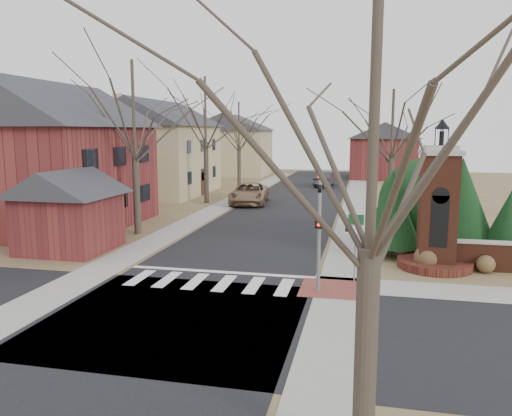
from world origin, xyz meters
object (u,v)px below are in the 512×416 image
(distant_car, at_px, (324,179))
(pickup_truck, at_px, (249,193))
(traffic_signal_pole, at_px, (319,224))
(sign_post, at_px, (355,235))
(brick_gate_monument, at_px, (437,219))

(distant_car, bearing_deg, pickup_truck, 74.69)
(pickup_truck, xyz_separation_m, distant_car, (5.00, 14.48, -0.05))
(traffic_signal_pole, relative_size, sign_post, 1.64)
(brick_gate_monument, relative_size, pickup_truck, 1.05)
(pickup_truck, distance_m, distant_car, 15.32)
(pickup_truck, bearing_deg, brick_gate_monument, -60.45)
(brick_gate_monument, xyz_separation_m, distant_car, (-7.40, 31.78, -1.36))
(brick_gate_monument, bearing_deg, distant_car, 103.11)
(brick_gate_monument, bearing_deg, pickup_truck, 125.64)
(brick_gate_monument, distance_m, pickup_truck, 21.32)
(brick_gate_monument, height_order, pickup_truck, brick_gate_monument)
(sign_post, xyz_separation_m, distant_car, (-3.99, 34.79, -1.15))
(brick_gate_monument, distance_m, distant_car, 32.66)
(traffic_signal_pole, distance_m, pickup_truck, 23.11)
(pickup_truck, relative_size, distant_car, 1.27)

